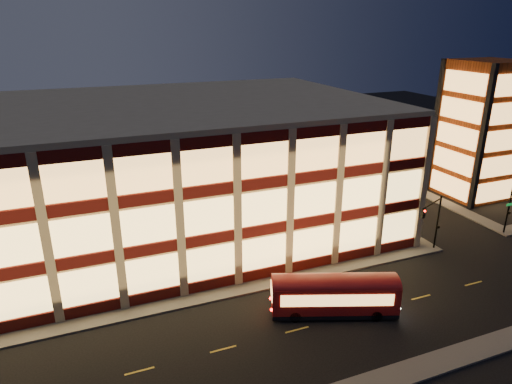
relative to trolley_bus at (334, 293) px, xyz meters
name	(u,v)px	position (x,y,z in m)	size (l,w,h in m)	color
ground	(224,300)	(-7.75, 5.10, -1.90)	(200.00, 200.00, 0.00)	black
sidewalk_office_south	(187,300)	(-10.75, 6.10, -1.82)	(54.00, 2.00, 0.15)	#514F4C
sidewalk_office_east	(346,198)	(15.25, 22.10, -1.82)	(2.00, 30.00, 0.15)	#514F4C
sidewalk_tower_west	(411,187)	(26.25, 22.10, -1.82)	(2.00, 30.00, 0.15)	#514F4C
office_building	(149,169)	(-10.67, 22.01, 5.35)	(50.45, 30.45, 14.50)	tan
stair_tower	(481,130)	(32.20, 17.05, 7.09)	(8.60, 8.60, 18.00)	#8C3814
traffic_signal_far	(433,217)	(14.46, 5.34, 2.22)	(3.79, 1.87, 6.00)	black
trolley_bus	(334,293)	(0.00, 0.00, 0.00)	(10.34, 5.94, 3.42)	#890708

